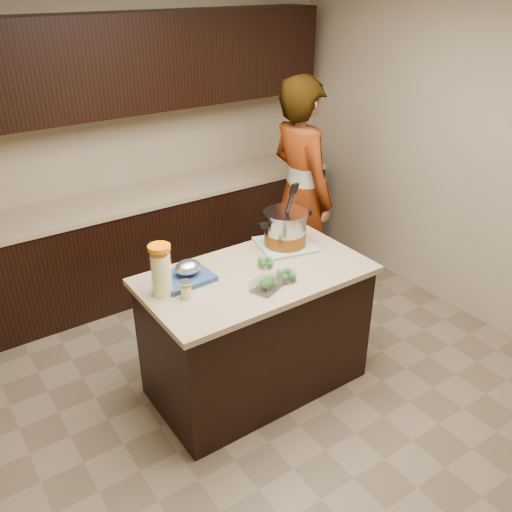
# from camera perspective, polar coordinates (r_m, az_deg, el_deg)

# --- Properties ---
(ground_plane) EXTENTS (4.00, 4.00, 0.00)m
(ground_plane) POSITION_cam_1_polar(r_m,az_deg,el_deg) (3.96, 0.00, -13.18)
(ground_plane) COLOR brown
(ground_plane) RESTS_ON ground
(room_shell) EXTENTS (4.04, 4.04, 2.72)m
(room_shell) POSITION_cam_1_polar(r_m,az_deg,el_deg) (3.12, 0.00, 11.38)
(room_shell) COLOR tan
(room_shell) RESTS_ON ground
(back_cabinets) EXTENTS (3.60, 0.63, 2.33)m
(back_cabinets) POSITION_cam_1_polar(r_m,az_deg,el_deg) (4.82, -11.88, 7.11)
(back_cabinets) COLOR black
(back_cabinets) RESTS_ON ground
(island) EXTENTS (1.46, 0.81, 0.90)m
(island) POSITION_cam_1_polar(r_m,az_deg,el_deg) (3.68, 0.00, -7.85)
(island) COLOR black
(island) RESTS_ON ground
(dish_towel) EXTENTS (0.43, 0.43, 0.02)m
(dish_towel) POSITION_cam_1_polar(r_m,az_deg,el_deg) (3.77, 3.06, 1.18)
(dish_towel) COLOR #537C5B
(dish_towel) RESTS_ON island
(stock_pot) EXTENTS (0.43, 0.31, 0.44)m
(stock_pot) POSITION_cam_1_polar(r_m,az_deg,el_deg) (3.72, 3.10, 2.72)
(stock_pot) COLOR #B7B7BC
(stock_pot) RESTS_ON dish_towel
(lemonade_pitcher) EXTENTS (0.17, 0.17, 0.32)m
(lemonade_pitcher) POSITION_cam_1_polar(r_m,az_deg,el_deg) (3.19, -9.93, -1.69)
(lemonade_pitcher) COLOR #F4EF95
(lemonade_pitcher) RESTS_ON island
(mason_jar) EXTENTS (0.09, 0.09, 0.12)m
(mason_jar) POSITION_cam_1_polar(r_m,az_deg,el_deg) (3.18, -7.37, -3.58)
(mason_jar) COLOR #F4EF95
(mason_jar) RESTS_ON island
(broccoli_tub_left) EXTENTS (0.13, 0.13, 0.05)m
(broccoli_tub_left) POSITION_cam_1_polar(r_m,az_deg,el_deg) (3.50, 0.98, -0.78)
(broccoli_tub_left) COLOR silver
(broccoli_tub_left) RESTS_ON island
(broccoli_tub_right) EXTENTS (0.17, 0.17, 0.06)m
(broccoli_tub_right) POSITION_cam_1_polar(r_m,az_deg,el_deg) (3.35, 3.18, -2.15)
(broccoli_tub_right) COLOR silver
(broccoli_tub_right) RESTS_ON island
(broccoli_tub_rect) EXTENTS (0.22, 0.19, 0.07)m
(broccoli_tub_rect) POSITION_cam_1_polar(r_m,az_deg,el_deg) (3.25, 1.14, -3.00)
(broccoli_tub_rect) COLOR silver
(broccoli_tub_rect) RESTS_ON island
(blue_tray) EXTENTS (0.33, 0.27, 0.12)m
(blue_tray) POSITION_cam_1_polar(r_m,az_deg,el_deg) (3.37, -7.34, -1.88)
(blue_tray) COLOR navy
(blue_tray) RESTS_ON island
(person) EXTENTS (0.51, 0.73, 1.93)m
(person) POSITION_cam_1_polar(r_m,az_deg,el_deg) (4.51, 4.73, 6.43)
(person) COLOR gray
(person) RESTS_ON ground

